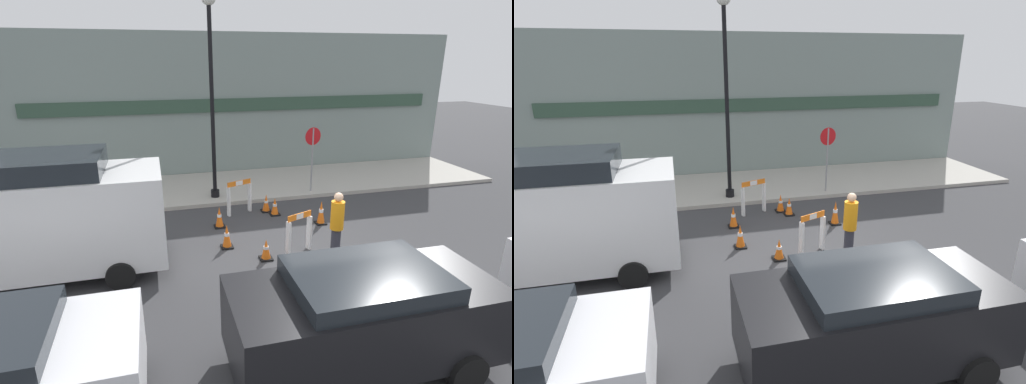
% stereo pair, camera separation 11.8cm
% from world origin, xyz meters
% --- Properties ---
extents(ground_plane, '(60.00, 60.00, 0.00)m').
position_xyz_m(ground_plane, '(0.00, 0.00, 0.00)').
color(ground_plane, '#38383A').
extents(sidewalk_slab, '(18.00, 3.69, 0.13)m').
position_xyz_m(sidewalk_slab, '(0.00, 6.34, 0.06)').
color(sidewalk_slab, '#ADA89E').
rests_on(sidewalk_slab, ground_plane).
extents(storefront_facade, '(18.00, 0.22, 5.50)m').
position_xyz_m(storefront_facade, '(0.00, 8.26, 2.75)').
color(storefront_facade, gray).
rests_on(storefront_facade, ground_plane).
extents(streetlamp_post, '(0.44, 0.44, 6.31)m').
position_xyz_m(streetlamp_post, '(-1.71, 5.13, 4.12)').
color(streetlamp_post, black).
rests_on(streetlamp_post, sidewalk_slab).
extents(stop_sign, '(0.59, 0.13, 2.23)m').
position_xyz_m(stop_sign, '(1.62, 4.88, 1.62)').
color(stop_sign, gray).
rests_on(stop_sign, sidewalk_slab).
extents(barricade_0, '(0.81, 0.40, 1.06)m').
position_xyz_m(barricade_0, '(-1.18, 3.75, 0.57)').
color(barricade_0, white).
rests_on(barricade_0, ground_plane).
extents(barricade_1, '(0.73, 0.39, 1.04)m').
position_xyz_m(barricade_1, '(-0.33, 0.84, 0.55)').
color(barricade_1, white).
rests_on(barricade_1, ground_plane).
extents(traffic_cone_0, '(0.30, 0.30, 0.61)m').
position_xyz_m(traffic_cone_0, '(-1.96, 2.86, 0.29)').
color(traffic_cone_0, black).
rests_on(traffic_cone_0, ground_plane).
extents(traffic_cone_1, '(0.30, 0.30, 0.55)m').
position_xyz_m(traffic_cone_1, '(-0.16, 3.36, 0.26)').
color(traffic_cone_1, black).
rests_on(traffic_cone_1, ground_plane).
extents(traffic_cone_2, '(0.30, 0.30, 0.70)m').
position_xyz_m(traffic_cone_2, '(0.92, 2.37, 0.34)').
color(traffic_cone_2, black).
rests_on(traffic_cone_2, ground_plane).
extents(traffic_cone_3, '(0.30, 0.30, 0.56)m').
position_xyz_m(traffic_cone_3, '(-0.34, 3.70, 0.27)').
color(traffic_cone_3, black).
rests_on(traffic_cone_3, ground_plane).
extents(traffic_cone_4, '(0.30, 0.30, 0.52)m').
position_xyz_m(traffic_cone_4, '(-1.20, 0.70, 0.25)').
color(traffic_cone_4, black).
rests_on(traffic_cone_4, ground_plane).
extents(traffic_cone_5, '(0.30, 0.30, 0.62)m').
position_xyz_m(traffic_cone_5, '(-1.99, 1.55, 0.30)').
color(traffic_cone_5, black).
rests_on(traffic_cone_5, ground_plane).
extents(person_worker, '(0.43, 0.43, 1.69)m').
position_xyz_m(person_worker, '(0.37, 0.26, 0.92)').
color(person_worker, '#33333D').
rests_on(person_worker, ground_plane).
extents(person_pedestrian, '(0.50, 0.50, 1.65)m').
position_xyz_m(person_pedestrian, '(-7.63, 5.93, 1.00)').
color(person_pedestrian, '#33333D').
rests_on(person_pedestrian, sidewalk_slab).
extents(parked_car_1, '(4.03, 1.88, 1.67)m').
position_xyz_m(parked_car_1, '(-0.76, -2.98, 0.94)').
color(parked_car_1, black).
rests_on(parked_car_1, ground_plane).
extents(work_van, '(5.13, 2.19, 2.70)m').
position_xyz_m(work_van, '(-6.05, 1.23, 1.45)').
color(work_van, white).
rests_on(work_van, ground_plane).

